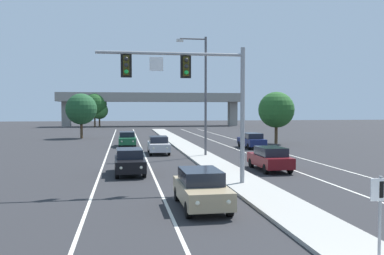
{
  "coord_description": "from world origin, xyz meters",
  "views": [
    {
      "loc": [
        -6.48,
        -6.83,
        4.14
      ],
      "look_at": [
        -3.2,
        13.09,
        3.2
      ],
      "focal_mm": 38.83,
      "sensor_mm": 36.0,
      "label": 1
    }
  ],
  "objects_px": {
    "tree_far_left_b": "(99,111)",
    "tree_far_left_c": "(81,109)",
    "tree_far_left_a": "(95,104)",
    "car_oncoming_tan": "(201,188)",
    "median_sign_post": "(380,205)",
    "car_receding_darkred": "(270,158)",
    "overhead_signal_mast": "(197,85)",
    "tree_far_right_a": "(276,110)",
    "car_oncoming_black": "(130,161)",
    "car_oncoming_silver": "(158,145)",
    "street_lamp_median": "(203,89)",
    "car_receding_navy": "(252,140)",
    "car_oncoming_green": "(127,139)"
  },
  "relations": [
    {
      "from": "tree_far_left_b",
      "to": "tree_far_left_c",
      "type": "height_order",
      "value": "tree_far_left_c"
    },
    {
      "from": "tree_far_left_a",
      "to": "car_oncoming_tan",
      "type": "bearing_deg",
      "value": -83.0
    },
    {
      "from": "median_sign_post",
      "to": "car_receding_darkred",
      "type": "bearing_deg",
      "value": 79.97
    },
    {
      "from": "overhead_signal_mast",
      "to": "tree_far_right_a",
      "type": "height_order",
      "value": "overhead_signal_mast"
    },
    {
      "from": "car_oncoming_black",
      "to": "tree_far_left_b",
      "type": "distance_m",
      "value": 68.82
    },
    {
      "from": "car_oncoming_silver",
      "to": "tree_far_left_a",
      "type": "relative_size",
      "value": 0.58
    },
    {
      "from": "median_sign_post",
      "to": "car_oncoming_silver",
      "type": "distance_m",
      "value": 27.95
    },
    {
      "from": "tree_far_right_a",
      "to": "street_lamp_median",
      "type": "bearing_deg",
      "value": -133.59
    },
    {
      "from": "car_oncoming_black",
      "to": "tree_far_right_a",
      "type": "height_order",
      "value": "tree_far_right_a"
    },
    {
      "from": "car_oncoming_silver",
      "to": "tree_far_left_c",
      "type": "bearing_deg",
      "value": 112.84
    },
    {
      "from": "car_oncoming_silver",
      "to": "tree_far_left_c",
      "type": "distance_m",
      "value": 23.05
    },
    {
      "from": "street_lamp_median",
      "to": "car_receding_darkred",
      "type": "height_order",
      "value": "street_lamp_median"
    },
    {
      "from": "median_sign_post",
      "to": "car_oncoming_tan",
      "type": "distance_m",
      "value": 7.8
    },
    {
      "from": "tree_far_left_c",
      "to": "car_oncoming_tan",
      "type": "bearing_deg",
      "value": -77.96
    },
    {
      "from": "car_oncoming_tan",
      "to": "car_receding_navy",
      "type": "bearing_deg",
      "value": 67.98
    },
    {
      "from": "car_oncoming_black",
      "to": "car_oncoming_silver",
      "type": "bearing_deg",
      "value": 76.36
    },
    {
      "from": "car_oncoming_green",
      "to": "tree_far_right_a",
      "type": "distance_m",
      "value": 17.48
    },
    {
      "from": "car_receding_darkred",
      "to": "tree_far_left_a",
      "type": "height_order",
      "value": "tree_far_left_a"
    },
    {
      "from": "car_receding_darkred",
      "to": "car_receding_navy",
      "type": "bearing_deg",
      "value": 76.94
    },
    {
      "from": "car_oncoming_black",
      "to": "tree_far_left_b",
      "type": "height_order",
      "value": "tree_far_left_b"
    },
    {
      "from": "car_oncoming_black",
      "to": "tree_far_left_a",
      "type": "relative_size",
      "value": 0.59
    },
    {
      "from": "car_oncoming_black",
      "to": "overhead_signal_mast",
      "type": "bearing_deg",
      "value": -54.77
    },
    {
      "from": "street_lamp_median",
      "to": "car_oncoming_black",
      "type": "bearing_deg",
      "value": -127.0
    },
    {
      "from": "tree_far_right_a",
      "to": "tree_far_left_c",
      "type": "xyz_separation_m",
      "value": [
        -23.28,
        12.62,
        0.07
      ]
    },
    {
      "from": "overhead_signal_mast",
      "to": "car_oncoming_green",
      "type": "xyz_separation_m",
      "value": [
        -3.43,
        24.04,
        -4.53
      ]
    },
    {
      "from": "car_oncoming_silver",
      "to": "tree_far_right_a",
      "type": "bearing_deg",
      "value": 30.28
    },
    {
      "from": "overhead_signal_mast",
      "to": "tree_far_left_a",
      "type": "distance_m",
      "value": 73.81
    },
    {
      "from": "tree_far_left_a",
      "to": "car_receding_darkred",
      "type": "bearing_deg",
      "value": -76.85
    },
    {
      "from": "median_sign_post",
      "to": "street_lamp_median",
      "type": "relative_size",
      "value": 0.22
    },
    {
      "from": "car_oncoming_tan",
      "to": "median_sign_post",
      "type": "bearing_deg",
      "value": -63.0
    },
    {
      "from": "tree_far_left_c",
      "to": "median_sign_post",
      "type": "bearing_deg",
      "value": -75.68
    },
    {
      "from": "median_sign_post",
      "to": "tree_far_left_c",
      "type": "distance_m",
      "value": 50.37
    },
    {
      "from": "car_receding_darkred",
      "to": "street_lamp_median",
      "type": "bearing_deg",
      "value": 109.24
    },
    {
      "from": "car_oncoming_tan",
      "to": "car_oncoming_silver",
      "type": "xyz_separation_m",
      "value": [
        -0.06,
        20.79,
        0.0
      ]
    },
    {
      "from": "overhead_signal_mast",
      "to": "tree_far_left_b",
      "type": "bearing_deg",
      "value": 97.1
    },
    {
      "from": "car_oncoming_silver",
      "to": "tree_far_left_c",
      "type": "xyz_separation_m",
      "value": [
        -8.86,
        21.04,
        3.2
      ]
    },
    {
      "from": "tree_far_left_c",
      "to": "street_lamp_median",
      "type": "bearing_deg",
      "value": -62.71
    },
    {
      "from": "car_oncoming_tan",
      "to": "car_oncoming_silver",
      "type": "height_order",
      "value": "same"
    },
    {
      "from": "overhead_signal_mast",
      "to": "car_oncoming_black",
      "type": "height_order",
      "value": "overhead_signal_mast"
    },
    {
      "from": "overhead_signal_mast",
      "to": "tree_far_left_a",
      "type": "bearing_deg",
      "value": 97.9
    },
    {
      "from": "median_sign_post",
      "to": "car_receding_darkred",
      "type": "xyz_separation_m",
      "value": [
        2.89,
        16.33,
        -0.77
      ]
    },
    {
      "from": "street_lamp_median",
      "to": "tree_far_left_b",
      "type": "distance_m",
      "value": 61.38
    },
    {
      "from": "street_lamp_median",
      "to": "tree_far_left_a",
      "type": "distance_m",
      "value": 61.29
    },
    {
      "from": "car_receding_darkred",
      "to": "tree_far_left_a",
      "type": "distance_m",
      "value": 70.22
    },
    {
      "from": "car_receding_navy",
      "to": "tree_far_right_a",
      "type": "bearing_deg",
      "value": 46.62
    },
    {
      "from": "car_oncoming_tan",
      "to": "tree_far_left_a",
      "type": "relative_size",
      "value": 0.58
    },
    {
      "from": "tree_far_right_a",
      "to": "tree_far_left_c",
      "type": "distance_m",
      "value": 26.48
    },
    {
      "from": "median_sign_post",
      "to": "car_receding_navy",
      "type": "height_order",
      "value": "median_sign_post"
    },
    {
      "from": "car_oncoming_black",
      "to": "tree_far_left_c",
      "type": "bearing_deg",
      "value": 100.66
    },
    {
      "from": "street_lamp_median",
      "to": "tree_far_left_b",
      "type": "bearing_deg",
      "value": 101.3
    }
  ]
}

